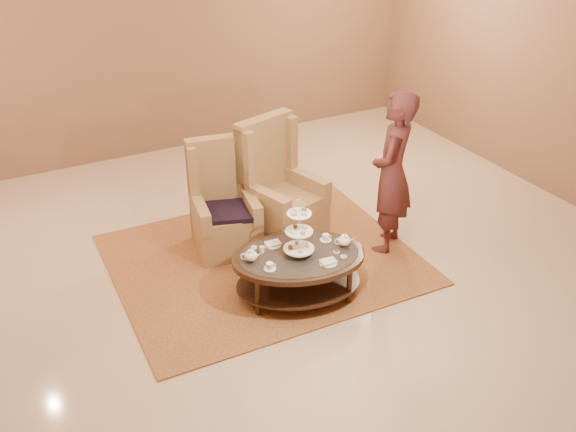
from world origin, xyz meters
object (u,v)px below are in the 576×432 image
armchair_left (224,213)px  person (392,174)px  tea_table (299,262)px  armchair_right (278,199)px

armchair_left → person: 1.91m
tea_table → armchair_right: (0.36, 1.18, 0.07)m
tea_table → person: person is taller
armchair_left → tea_table: bearing=-67.7°
armchair_left → person: bearing=-18.8°
tea_table → armchair_right: size_ratio=1.08×
armchair_right → person: bearing=-56.2°
person → tea_table: bearing=-26.1°
armchair_left → person: person is taller
tea_table → armchair_left: (-0.29, 1.23, 0.02)m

